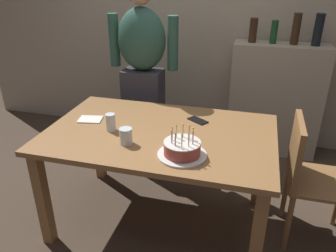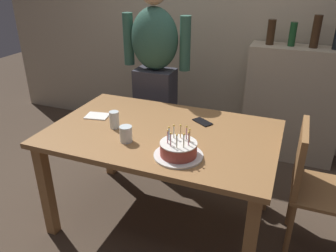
# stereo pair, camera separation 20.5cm
# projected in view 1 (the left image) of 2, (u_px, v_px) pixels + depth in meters

# --- Properties ---
(ground_plane) EXTENTS (10.00, 10.00, 0.00)m
(ground_plane) POSITION_uv_depth(u_px,v_px,m) (161.00, 219.00, 2.52)
(ground_plane) COLOR #47382B
(back_wall) EXTENTS (5.20, 0.10, 2.60)m
(back_wall) POSITION_uv_depth(u_px,v_px,m) (203.00, 14.00, 3.31)
(back_wall) COLOR tan
(back_wall) RESTS_ON ground_plane
(dining_table) EXTENTS (1.50, 0.96, 0.74)m
(dining_table) POSITION_uv_depth(u_px,v_px,m) (160.00, 144.00, 2.25)
(dining_table) COLOR olive
(dining_table) RESTS_ON ground_plane
(birthday_cake) EXTENTS (0.29, 0.29, 0.18)m
(birthday_cake) POSITION_uv_depth(u_px,v_px,m) (182.00, 149.00, 1.90)
(birthday_cake) COLOR white
(birthday_cake) RESTS_ON dining_table
(water_glass_near) EXTENTS (0.08, 0.08, 0.10)m
(water_glass_near) POSITION_uv_depth(u_px,v_px,m) (126.00, 136.00, 2.03)
(water_glass_near) COLOR silver
(water_glass_near) RESTS_ON dining_table
(water_glass_far) EXTENTS (0.06, 0.06, 0.12)m
(water_glass_far) POSITION_uv_depth(u_px,v_px,m) (111.00, 122.00, 2.20)
(water_glass_far) COLOR silver
(water_glass_far) RESTS_ON dining_table
(cell_phone) EXTENTS (0.16, 0.14, 0.01)m
(cell_phone) POSITION_uv_depth(u_px,v_px,m) (198.00, 120.00, 2.35)
(cell_phone) COLOR black
(cell_phone) RESTS_ON dining_table
(napkin_stack) EXTENTS (0.18, 0.15, 0.01)m
(napkin_stack) POSITION_uv_depth(u_px,v_px,m) (90.00, 119.00, 2.37)
(napkin_stack) COLOR white
(napkin_stack) RESTS_ON dining_table
(person_man_bearded) EXTENTS (0.61, 0.27, 1.66)m
(person_man_bearded) POSITION_uv_depth(u_px,v_px,m) (143.00, 75.00, 2.89)
(person_man_bearded) COLOR #33333D
(person_man_bearded) RESTS_ON ground_plane
(dining_chair) EXTENTS (0.42, 0.42, 0.87)m
(dining_chair) POSITION_uv_depth(u_px,v_px,m) (308.00, 173.00, 2.16)
(dining_chair) COLOR olive
(dining_chair) RESTS_ON ground_plane
(shelf_cabinet) EXTENTS (0.86, 0.30, 1.36)m
(shelf_cabinet) POSITION_uv_depth(u_px,v_px,m) (275.00, 99.00, 3.26)
(shelf_cabinet) COLOR tan
(shelf_cabinet) RESTS_ON ground_plane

